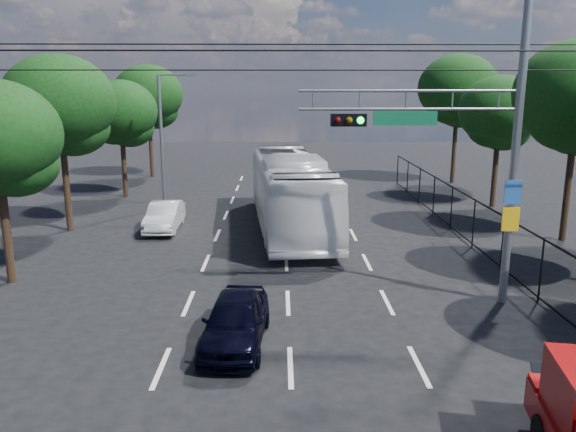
{
  "coord_description": "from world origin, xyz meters",
  "views": [
    {
      "loc": [
        -0.23,
        -7.92,
        6.32
      ],
      "look_at": [
        -0.01,
        7.51,
        2.8
      ],
      "focal_mm": 35.0,
      "sensor_mm": 36.0,
      "label": 1
    }
  ],
  "objects_px": {
    "navy_hatchback": "(235,320)",
    "white_bus": "(291,192)",
    "signal_mast": "(475,127)",
    "white_van": "(165,216)"
  },
  "relations": [
    {
      "from": "white_bus",
      "to": "white_van",
      "type": "height_order",
      "value": "white_bus"
    },
    {
      "from": "signal_mast",
      "to": "navy_hatchback",
      "type": "relative_size",
      "value": 2.52
    },
    {
      "from": "navy_hatchback",
      "to": "white_bus",
      "type": "relative_size",
      "value": 0.31
    },
    {
      "from": "signal_mast",
      "to": "white_van",
      "type": "xyz_separation_m",
      "value": [
        -10.78,
        9.07,
        -4.61
      ]
    },
    {
      "from": "navy_hatchback",
      "to": "white_bus",
      "type": "xyz_separation_m",
      "value": [
        1.62,
        12.06,
        1.06
      ]
    },
    {
      "from": "signal_mast",
      "to": "white_bus",
      "type": "bearing_deg",
      "value": 118.42
    },
    {
      "from": "signal_mast",
      "to": "navy_hatchback",
      "type": "xyz_separation_m",
      "value": [
        -6.65,
        -2.77,
        -4.6
      ]
    },
    {
      "from": "signal_mast",
      "to": "navy_hatchback",
      "type": "bearing_deg",
      "value": -157.38
    },
    {
      "from": "white_bus",
      "to": "white_van",
      "type": "distance_m",
      "value": 5.86
    },
    {
      "from": "white_bus",
      "to": "white_van",
      "type": "relative_size",
      "value": 3.21
    }
  ]
}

